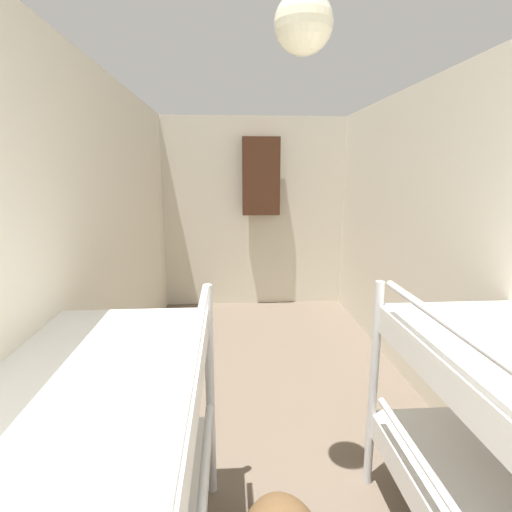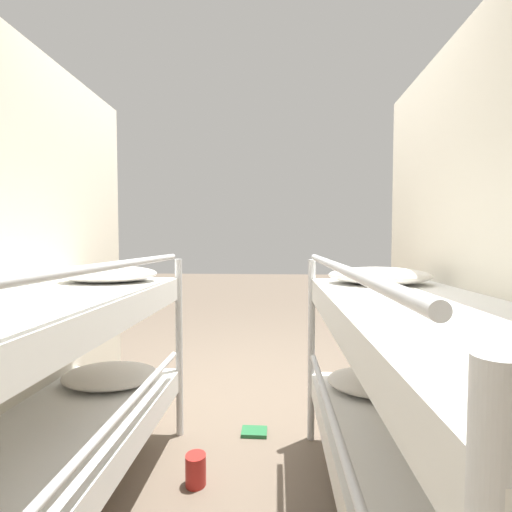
{
  "view_description": "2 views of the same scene",
  "coord_description": "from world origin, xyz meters",
  "px_view_note": "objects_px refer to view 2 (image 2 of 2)",
  "views": [
    {
      "loc": [
        -0.31,
        0.51,
        1.65
      ],
      "look_at": [
        -0.09,
        3.71,
        0.97
      ],
      "focal_mm": 28.0,
      "sensor_mm": 36.0,
      "label": 1
    },
    {
      "loc": [
        -0.2,
        2.68,
        1.24
      ],
      "look_at": [
        -0.05,
        0.28,
        1.13
      ],
      "focal_mm": 24.0,
      "sensor_mm": 36.0,
      "label": 2
    }
  ],
  "objects_px": {
    "tin_can": "(196,470)",
    "bunk_stack_left_near": "(423,395)",
    "bunk_stack_right_near": "(40,385)",
    "floor_book": "(254,432)"
  },
  "relations": [
    {
      "from": "bunk_stack_left_near",
      "to": "floor_book",
      "type": "distance_m",
      "value": 1.27
    },
    {
      "from": "tin_can",
      "to": "floor_book",
      "type": "distance_m",
      "value": 0.55
    },
    {
      "from": "bunk_stack_right_near",
      "to": "tin_can",
      "type": "height_order",
      "value": "bunk_stack_right_near"
    },
    {
      "from": "bunk_stack_right_near",
      "to": "floor_book",
      "type": "relative_size",
      "value": 11.07
    },
    {
      "from": "floor_book",
      "to": "bunk_stack_left_near",
      "type": "bearing_deg",
      "value": 129.36
    },
    {
      "from": "bunk_stack_left_near",
      "to": "floor_book",
      "type": "relative_size",
      "value": 11.07
    },
    {
      "from": "bunk_stack_left_near",
      "to": "tin_can",
      "type": "distance_m",
      "value": 1.18
    },
    {
      "from": "bunk_stack_right_near",
      "to": "floor_book",
      "type": "distance_m",
      "value": 1.34
    },
    {
      "from": "floor_book",
      "to": "tin_can",
      "type": "bearing_deg",
      "value": 60.71
    },
    {
      "from": "tin_can",
      "to": "bunk_stack_left_near",
      "type": "bearing_deg",
      "value": 159.03
    }
  ]
}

